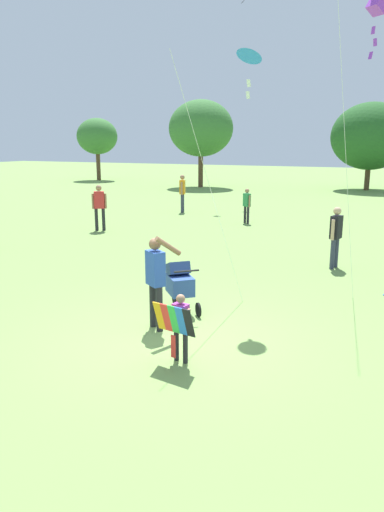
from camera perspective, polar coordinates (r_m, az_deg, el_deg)
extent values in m
plane|color=#75994C|center=(8.39, -1.95, -9.73)|extent=(120.00, 120.00, 0.00)
cylinder|color=brown|center=(43.70, -11.15, 10.45)|extent=(0.36, 0.36, 2.34)
ellipsoid|color=#387033|center=(43.65, -11.31, 13.90)|extent=(3.64, 3.27, 3.09)
cylinder|color=brown|center=(36.14, 1.04, 10.13)|extent=(0.36, 0.36, 2.37)
ellipsoid|color=#387033|center=(36.09, 1.06, 15.06)|extent=(4.80, 4.32, 4.08)
cylinder|color=brown|center=(36.09, 20.25, 8.65)|extent=(0.36, 0.36, 1.54)
ellipsoid|color=#235623|center=(36.00, 20.64, 13.28)|extent=(5.39, 4.85, 4.58)
cylinder|color=#232328|center=(7.39, -0.80, -10.79)|extent=(0.08, 0.08, 0.54)
cylinder|color=#232328|center=(7.48, -1.88, -10.49)|extent=(0.08, 0.08, 0.54)
cube|color=purple|center=(7.26, -1.37, -7.26)|extent=(0.25, 0.18, 0.40)
cylinder|color=#A37556|center=(7.19, -0.40, -7.70)|extent=(0.06, 0.06, 0.36)
cylinder|color=#A37556|center=(7.35, -2.31, -7.24)|extent=(0.06, 0.06, 0.36)
sphere|color=#A37556|center=(7.16, -1.38, -5.14)|extent=(0.14, 0.14, 0.14)
cube|color=black|center=(6.97, -0.41, -8.04)|extent=(0.16, 0.19, 0.47)
cube|color=blue|center=(7.04, -1.32, -7.82)|extent=(0.16, 0.19, 0.47)
cube|color=green|center=(7.12, -2.20, -7.60)|extent=(0.16, 0.19, 0.47)
cube|color=red|center=(7.19, -3.07, -7.38)|extent=(0.16, 0.19, 0.47)
cube|color=#F4A319|center=(7.26, -3.92, -7.17)|extent=(0.16, 0.19, 0.47)
cube|color=red|center=(7.26, -2.26, -10.78)|extent=(0.08, 0.02, 0.36)
cylinder|color=#232328|center=(8.75, -4.72, -5.86)|extent=(0.12, 0.12, 0.83)
cylinder|color=#232328|center=(8.53, -3.93, -6.36)|extent=(0.12, 0.12, 0.83)
cube|color=#284CA8|center=(8.43, -4.41, -1.47)|extent=(0.43, 0.39, 0.62)
cylinder|color=brown|center=(8.63, -5.10, -1.41)|extent=(0.09, 0.09, 0.55)
cylinder|color=brown|center=(8.20, -2.89, 1.19)|extent=(0.36, 0.47, 0.39)
sphere|color=brown|center=(8.33, -4.47, 1.45)|extent=(0.21, 0.21, 0.21)
cylinder|color=black|center=(9.93, -2.11, -5.11)|extent=(0.22, 0.24, 0.28)
cylinder|color=black|center=(9.14, -2.36, -6.79)|extent=(0.22, 0.24, 0.28)
cylinder|color=black|center=(9.28, 0.76, -6.46)|extent=(0.22, 0.24, 0.28)
cube|color=#2D4C93|center=(9.42, -1.46, -3.47)|extent=(0.75, 0.77, 0.36)
cube|color=navy|center=(9.45, -1.68, -1.51)|extent=(0.59, 0.59, 0.35)
cylinder|color=black|center=(8.88, -0.66, -1.83)|extent=(0.39, 0.35, 0.04)
cone|color=blue|center=(9.82, 6.90, 22.76)|extent=(0.64, 0.62, 0.27)
cube|color=white|center=(9.76, 6.81, 19.88)|extent=(0.09, 0.07, 0.14)
cube|color=white|center=(9.69, 6.72, 18.62)|extent=(0.09, 0.06, 0.14)
cylinder|color=silver|center=(8.95, 2.35, 7.55)|extent=(0.72, 1.95, 4.77)
cube|color=purple|center=(10.78, 21.30, 26.10)|extent=(0.42, 0.44, 0.32)
cube|color=purple|center=(10.67, 20.90, 23.96)|extent=(0.08, 0.06, 0.14)
cube|color=purple|center=(10.61, 21.10, 22.79)|extent=(0.08, 0.07, 0.14)
cube|color=purple|center=(10.66, 20.61, 21.58)|extent=(0.09, 0.08, 0.14)
cylinder|color=silver|center=(9.96, 17.99, 10.52)|extent=(0.58, 1.15, 5.80)
cube|color=black|center=(38.75, 6.13, 28.07)|extent=(0.26, 0.33, 0.28)
cylinder|color=#232328|center=(18.54, -10.55, 4.34)|extent=(0.12, 0.12, 0.85)
cylinder|color=#232328|center=(18.55, -11.38, 4.30)|extent=(0.12, 0.12, 0.85)
cube|color=red|center=(18.44, -11.07, 6.61)|extent=(0.44, 0.40, 0.64)
cylinder|color=#A37556|center=(18.44, -10.33, 6.50)|extent=(0.09, 0.09, 0.57)
cylinder|color=#A37556|center=(18.46, -11.79, 6.45)|extent=(0.09, 0.09, 0.57)
sphere|color=#A37556|center=(18.40, -11.13, 8.01)|extent=(0.22, 0.22, 0.22)
cylinder|color=#232328|center=(19.92, 6.73, 4.89)|extent=(0.10, 0.10, 0.71)
cylinder|color=#232328|center=(20.10, 6.37, 4.97)|extent=(0.10, 0.10, 0.71)
cube|color=#2D8C4C|center=(19.93, 6.59, 6.70)|extent=(0.36, 0.34, 0.53)
cylinder|color=#A37556|center=(19.77, 6.91, 6.53)|extent=(0.08, 0.08, 0.47)
cylinder|color=#A37556|center=(20.09, 6.28, 6.66)|extent=(0.08, 0.08, 0.47)
sphere|color=#A37556|center=(19.89, 6.62, 7.78)|extent=(0.18, 0.18, 0.18)
cylinder|color=#33384C|center=(13.41, 16.90, 0.41)|extent=(0.12, 0.12, 0.81)
cylinder|color=#33384C|center=(13.18, 16.49, 0.22)|extent=(0.12, 0.12, 0.81)
cube|color=black|center=(13.15, 16.90, 3.33)|extent=(0.30, 0.40, 0.61)
cylinder|color=tan|center=(13.36, 17.24, 3.27)|extent=(0.09, 0.09, 0.54)
cylinder|color=tan|center=(12.96, 16.52, 3.02)|extent=(0.09, 0.09, 0.54)
sphere|color=tan|center=(13.09, 17.03, 5.18)|extent=(0.21, 0.21, 0.21)
cylinder|color=#33384C|center=(22.92, -1.20, 6.31)|extent=(0.13, 0.13, 0.88)
cylinder|color=#33384C|center=(23.18, -1.10, 6.40)|extent=(0.13, 0.13, 0.88)
cube|color=orange|center=(22.97, -1.16, 8.26)|extent=(0.34, 0.44, 0.66)
cylinder|color=#A37556|center=(22.73, -1.25, 8.09)|extent=(0.10, 0.10, 0.59)
cylinder|color=#A37556|center=(23.21, -1.07, 8.20)|extent=(0.10, 0.10, 0.59)
sphere|color=#A37556|center=(22.93, -1.16, 9.42)|extent=(0.23, 0.23, 0.23)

